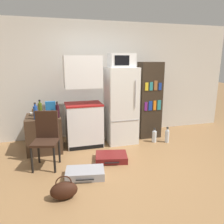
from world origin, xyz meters
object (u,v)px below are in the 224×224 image
at_px(microwave, 121,60).
at_px(bottle_amber_beer, 34,112).
at_px(kitchen_hutch, 83,106).
at_px(refrigerator, 121,106).
at_px(cereal_box, 51,109).
at_px(bottle_olive_oil, 40,109).
at_px(bookshelf, 149,100).
at_px(suitcase_small_flat, 85,173).
at_px(bottle_blue_soda, 36,112).
at_px(suitcase_large_flat, 111,157).
at_px(water_bottle_front, 154,136).
at_px(chair, 46,135).
at_px(water_bottle_middle, 167,136).
at_px(bowl, 34,113).
at_px(side_table, 44,133).
at_px(bottle_wine_dark, 58,111).
at_px(handbag, 64,190).

bearing_deg(microwave, bottle_amber_beer, 179.90).
height_order(kitchen_hutch, refrigerator, kitchen_hutch).
bearing_deg(cereal_box, bottle_olive_oil, 140.30).
xyz_separation_m(kitchen_hutch, bookshelf, (1.55, 0.11, 0.01)).
bearing_deg(suitcase_small_flat, bottle_amber_beer, 130.23).
xyz_separation_m(bottle_blue_soda, suitcase_large_flat, (1.29, -0.63, -0.79)).
bearing_deg(bottle_olive_oil, refrigerator, -1.40).
bearing_deg(microwave, water_bottle_front, -20.21).
bearing_deg(cereal_box, chair, -99.48).
xyz_separation_m(microwave, water_bottle_front, (0.70, -0.26, -1.65)).
relative_size(cereal_box, suitcase_small_flat, 0.46).
relative_size(bottle_amber_beer, bottle_olive_oil, 0.60).
bearing_deg(bottle_olive_oil, water_bottle_middle, -8.48).
bearing_deg(bookshelf, bowl, 179.79).
relative_size(side_table, bottle_wine_dark, 2.30).
bearing_deg(kitchen_hutch, bottle_amber_beer, -179.08).
bearing_deg(bottle_wine_dark, handbag, -90.92).
bearing_deg(handbag, bottle_blue_soda, 103.54).
relative_size(bottle_olive_oil, water_bottle_front, 0.99).
bearing_deg(side_table, cereal_box, -29.22).
bearing_deg(refrigerator, side_table, -178.58).
height_order(microwave, bottle_blue_soda, microwave).
relative_size(side_table, kitchen_hutch, 0.38).
xyz_separation_m(side_table, bottle_blue_soda, (-0.12, -0.20, 0.49)).
relative_size(kitchen_hutch, bottle_blue_soda, 5.96).
bearing_deg(microwave, refrigerator, 71.18).
distance_m(bottle_wine_dark, handbag, 1.72).
bearing_deg(handbag, microwave, 52.35).
bearing_deg(cereal_box, bottle_blue_soda, -157.20).
bearing_deg(refrigerator, bottle_blue_soda, -172.15).
bearing_deg(water_bottle_middle, bottle_blue_soda, 177.65).
bearing_deg(chair, bottle_amber_beer, 121.02).
relative_size(microwave, water_bottle_middle, 1.52).
distance_m(cereal_box, handbag, 1.83).
height_order(bookshelf, cereal_box, bookshelf).
bearing_deg(bottle_blue_soda, bookshelf, 8.42).
relative_size(suitcase_small_flat, water_bottle_front, 2.04).
bearing_deg(suitcase_small_flat, bowl, 128.17).
relative_size(kitchen_hutch, chair, 1.97).
xyz_separation_m(kitchen_hutch, handbag, (-0.56, -1.81, -0.74)).
bearing_deg(suitcase_large_flat, kitchen_hutch, 124.36).
distance_m(bowl, handbag, 2.07).
relative_size(bottle_wine_dark, water_bottle_front, 0.98).
bearing_deg(bottle_olive_oil, side_table, -59.34).
bearing_deg(water_bottle_front, bookshelf, 85.14).
xyz_separation_m(bottle_wine_dark, bottle_olive_oil, (-0.32, 0.27, 0.00)).
relative_size(suitcase_large_flat, suitcase_small_flat, 0.99).
bearing_deg(microwave, cereal_box, -175.18).
height_order(kitchen_hutch, handbag, kitchen_hutch).
bearing_deg(bowl, microwave, -4.35).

